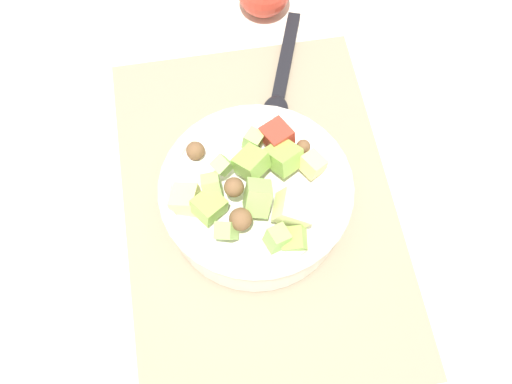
# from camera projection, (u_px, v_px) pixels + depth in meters

# --- Properties ---
(ground_plane) EXTENTS (2.40, 2.40, 0.00)m
(ground_plane) POSITION_uv_depth(u_px,v_px,m) (259.00, 206.00, 0.81)
(ground_plane) COLOR silver
(placemat) EXTENTS (0.50, 0.34, 0.01)m
(placemat) POSITION_uv_depth(u_px,v_px,m) (259.00, 205.00, 0.81)
(placemat) COLOR gray
(placemat) RESTS_ON ground_plane
(salad_bowl) EXTENTS (0.23, 0.23, 0.12)m
(salad_bowl) POSITION_uv_depth(u_px,v_px,m) (256.00, 196.00, 0.76)
(salad_bowl) COLOR white
(salad_bowl) RESTS_ON placemat
(serving_spoon) EXTENTS (0.20, 0.10, 0.01)m
(serving_spoon) POSITION_uv_depth(u_px,v_px,m) (280.00, 89.00, 0.88)
(serving_spoon) COLOR black
(serving_spoon) RESTS_ON placemat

